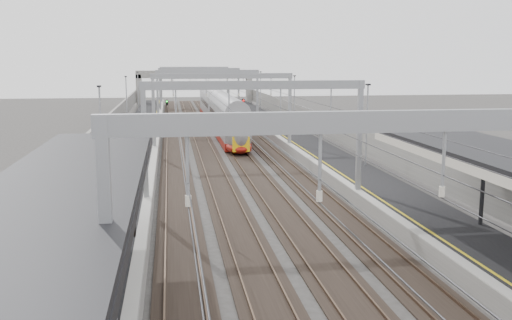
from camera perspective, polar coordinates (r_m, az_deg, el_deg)
name	(u,v)px	position (r m, az deg, el deg)	size (l,w,h in m)	color
platform_left	(138,147)	(56.10, -11.75, 1.26)	(4.00, 120.00, 1.00)	black
platform_right	(300,144)	(57.46, 4.39, 1.64)	(4.00, 120.00, 1.00)	black
tracks	(220,150)	(56.29, -3.57, 1.01)	(11.40, 140.00, 0.20)	black
overhead_line	(214,85)	(62.26, -4.18, 7.50)	(13.00, 140.00, 6.60)	gray
canopy_left	(35,220)	(14.23, -21.26, -5.59)	(4.40, 30.00, 4.24)	black
overbridge	(195,79)	(110.56, -6.17, 8.07)	(22.00, 2.20, 6.90)	slate
wall_left	(103,137)	(56.22, -15.05, 2.28)	(0.30, 120.00, 3.20)	slate
wall_right	(331,132)	(58.12, 7.49, 2.77)	(0.30, 120.00, 3.20)	slate
train	(220,114)	(72.94, -3.60, 4.57)	(2.53, 46.03, 4.00)	#9A170E
signal_green	(167,108)	(79.17, -8.88, 5.21)	(0.32, 0.32, 3.48)	black
signal_red_near	(228,107)	(79.88, -2.82, 5.36)	(0.32, 0.32, 3.48)	black
signal_red_far	(243,106)	(80.36, -1.27, 5.39)	(0.32, 0.32, 3.48)	black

